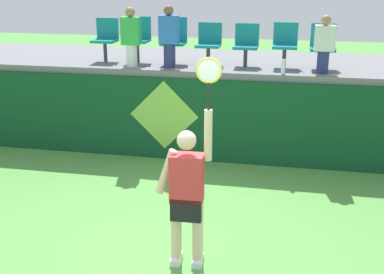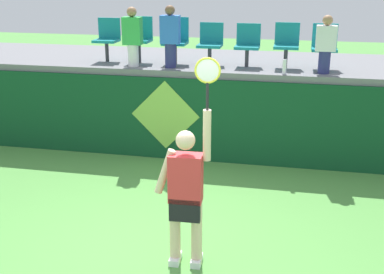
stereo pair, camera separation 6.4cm
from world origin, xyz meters
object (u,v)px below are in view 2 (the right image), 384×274
object	(u,v)px
stadium_chair_3	(210,42)
spectator_0	(133,36)
tennis_player	(186,192)
stadium_chair_5	(287,43)
stadium_chair_6	(324,45)
stadium_chair_1	(140,37)
stadium_chair_4	(248,43)
spectator_2	(170,36)
stadium_chair_0	(108,37)
water_bottle	(284,67)
stadium_chair_2	(176,38)
spectator_1	(326,44)

from	to	relation	value
stadium_chair_3	spectator_0	size ratio (longest dim) A/B	0.72
tennis_player	spectator_0	bearing A→B (deg)	116.00
stadium_chair_5	stadium_chair_6	size ratio (longest dim) A/B	1.00
stadium_chair_1	stadium_chair_4	bearing A→B (deg)	-0.06
stadium_chair_1	spectator_2	bearing A→B (deg)	-31.20
stadium_chair_4	stadium_chair_5	bearing A→B (deg)	-0.02
spectator_0	tennis_player	bearing A→B (deg)	-64.00
stadium_chair_0	spectator_2	distance (m)	1.42
stadium_chair_1	stadium_chair_4	size ratio (longest dim) A/B	1.11
tennis_player	stadium_chair_0	size ratio (longest dim) A/B	3.06
tennis_player	stadium_chair_1	distance (m)	4.67
water_bottle	spectator_0	world-z (taller)	spectator_0
stadium_chair_2	spectator_1	distance (m)	2.75
spectator_1	stadium_chair_0	bearing A→B (deg)	174.22
water_bottle	stadium_chair_5	bearing A→B (deg)	90.01
stadium_chair_1	stadium_chair_2	bearing A→B (deg)	0.28
stadium_chair_4	stadium_chair_6	world-z (taller)	stadium_chair_6
stadium_chair_1	stadium_chair_6	size ratio (longest dim) A/B	1.08
stadium_chair_0	spectator_0	world-z (taller)	spectator_0
tennis_player	water_bottle	bearing A→B (deg)	74.89
water_bottle	stadium_chair_4	distance (m)	0.98
stadium_chair_1	tennis_player	bearing A→B (deg)	-66.43
stadium_chair_2	spectator_0	world-z (taller)	spectator_0
stadium_chair_0	spectator_2	bearing A→B (deg)	-17.40
stadium_chair_1	spectator_2	distance (m)	0.83
stadium_chair_1	spectator_1	bearing A→B (deg)	-6.91
stadium_chair_1	stadium_chair_2	distance (m)	0.70
stadium_chair_5	stadium_chair_2	bearing A→B (deg)	179.84
stadium_chair_2	stadium_chair_3	bearing A→B (deg)	-0.55
stadium_chair_3	spectator_2	xyz separation A→B (m)	(-0.66, -0.42, 0.14)
stadium_chair_1	stadium_chair_5	world-z (taller)	stadium_chair_1
stadium_chair_2	tennis_player	bearing A→B (deg)	-75.11
stadium_chair_4	stadium_chair_6	xyz separation A→B (m)	(1.36, 0.00, 0.01)
water_bottle	stadium_chair_5	world-z (taller)	stadium_chair_5
stadium_chair_4	spectator_2	world-z (taller)	spectator_2
tennis_player	stadium_chair_4	distance (m)	4.30
stadium_chair_0	spectator_1	distance (m)	4.09
stadium_chair_1	stadium_chair_4	distance (m)	2.06
stadium_chair_3	stadium_chair_5	distance (m)	1.39
stadium_chair_1	spectator_0	distance (m)	0.44
stadium_chair_4	stadium_chair_2	bearing A→B (deg)	179.77
stadium_chair_1	stadium_chair_4	world-z (taller)	stadium_chair_1
tennis_player	water_bottle	xyz separation A→B (m)	(0.95, 3.51, 0.83)
stadium_chair_0	stadium_chair_6	size ratio (longest dim) A/B	1.03
spectator_0	spectator_2	distance (m)	0.71
stadium_chair_0	stadium_chair_2	distance (m)	1.35
stadium_chair_2	spectator_1	size ratio (longest dim) A/B	0.87
tennis_player	spectator_0	distance (m)	4.31
stadium_chair_3	stadium_chair_4	world-z (taller)	stadium_chair_3
stadium_chair_5	stadium_chair_1	bearing A→B (deg)	179.95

